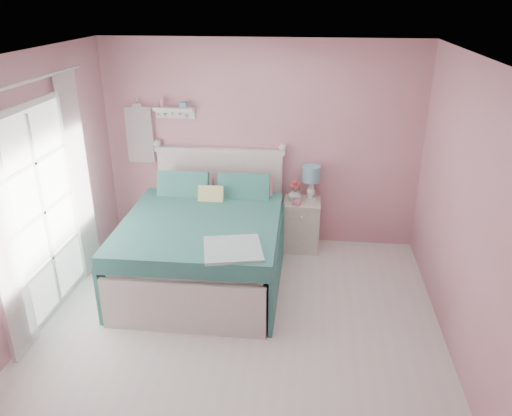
% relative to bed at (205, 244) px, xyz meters
% --- Properties ---
extents(floor, '(4.50, 4.50, 0.00)m').
position_rel_bed_xyz_m(floor, '(0.53, -1.16, -0.42)').
color(floor, silver).
rests_on(floor, ground).
extents(room_shell, '(4.50, 4.50, 4.50)m').
position_rel_bed_xyz_m(room_shell, '(0.53, -1.16, 1.17)').
color(room_shell, '#C37C85').
rests_on(room_shell, floor).
extents(bed, '(1.73, 2.18, 1.26)m').
position_rel_bed_xyz_m(bed, '(0.00, 0.00, 0.00)').
color(bed, silver).
rests_on(bed, floor).
extents(nightstand, '(0.46, 0.45, 0.66)m').
position_rel_bed_xyz_m(nightstand, '(1.08, 0.84, -0.08)').
color(nightstand, silver).
rests_on(nightstand, floor).
extents(table_lamp, '(0.22, 0.22, 0.45)m').
position_rel_bed_xyz_m(table_lamp, '(1.18, 0.91, 0.55)').
color(table_lamp, white).
rests_on(table_lamp, nightstand).
extents(vase, '(0.18, 0.18, 0.17)m').
position_rel_bed_xyz_m(vase, '(0.98, 0.84, 0.33)').
color(vase, silver).
rests_on(vase, nightstand).
extents(teacup, '(0.13, 0.13, 0.08)m').
position_rel_bed_xyz_m(teacup, '(1.01, 0.70, 0.29)').
color(teacup, pink).
rests_on(teacup, nightstand).
extents(roses, '(0.14, 0.11, 0.12)m').
position_rel_bed_xyz_m(roses, '(0.98, 0.84, 0.45)').
color(roses, '#D04757').
rests_on(roses, vase).
extents(wall_shelf, '(0.50, 0.15, 0.25)m').
position_rel_bed_xyz_m(wall_shelf, '(-0.55, 1.03, 1.32)').
color(wall_shelf, silver).
rests_on(wall_shelf, room_shell).
extents(hanging_dress, '(0.34, 0.03, 0.72)m').
position_rel_bed_xyz_m(hanging_dress, '(-1.02, 1.02, 0.98)').
color(hanging_dress, white).
rests_on(hanging_dress, room_shell).
extents(french_door, '(0.04, 1.32, 2.16)m').
position_rel_bed_xyz_m(french_door, '(-1.44, -0.76, 0.66)').
color(french_door, silver).
rests_on(french_door, floor).
extents(curtain_near, '(0.04, 0.40, 2.32)m').
position_rel_bed_xyz_m(curtain_near, '(-1.39, -1.51, 0.76)').
color(curtain_near, white).
rests_on(curtain_near, floor).
extents(curtain_far, '(0.04, 0.40, 2.32)m').
position_rel_bed_xyz_m(curtain_far, '(-1.39, -0.02, 0.76)').
color(curtain_far, white).
rests_on(curtain_far, floor).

